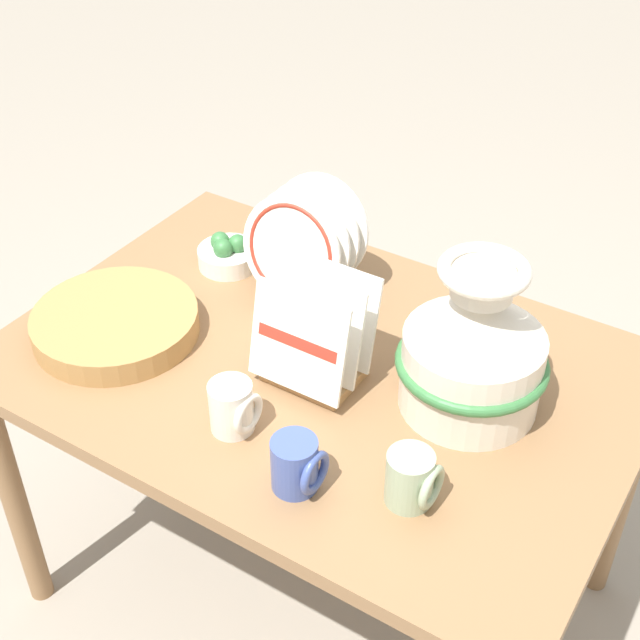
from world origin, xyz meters
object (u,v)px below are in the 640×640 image
object	(u,v)px
dish_rack_round_plates	(303,251)
ceramic_vase	(474,348)
mug_cream_glaze	(233,408)
fruit_bowl	(228,254)
mug_cobalt_glaze	(297,465)
mug_sage_glaze	(412,479)
wicker_charger_stack	(116,323)
dish_rack_square_plates	(315,344)

from	to	relation	value
dish_rack_round_plates	ceramic_vase	bearing A→B (deg)	-15.65
mug_cream_glaze	fruit_bowl	bearing A→B (deg)	128.14
mug_cream_glaze	mug_cobalt_glaze	bearing A→B (deg)	-17.80
ceramic_vase	mug_cream_glaze	bearing A→B (deg)	-138.74
mug_cobalt_glaze	mug_sage_glaze	bearing A→B (deg)	22.82
wicker_charger_stack	fruit_bowl	distance (m)	0.34
dish_rack_square_plates	mug_sage_glaze	world-z (taller)	dish_rack_square_plates
dish_rack_round_plates	fruit_bowl	xyz separation A→B (m)	(-0.22, 0.01, -0.09)
mug_cream_glaze	mug_sage_glaze	bearing A→B (deg)	3.09
mug_cream_glaze	fruit_bowl	size ratio (longest dim) A/B	0.72
dish_rack_round_plates	mug_cobalt_glaze	size ratio (longest dim) A/B	2.58
dish_rack_round_plates	dish_rack_square_plates	xyz separation A→B (m)	(0.17, -0.22, -0.03)
ceramic_vase	dish_rack_square_plates	bearing A→B (deg)	-162.51
dish_rack_round_plates	mug_cream_glaze	xyz separation A→B (m)	(0.12, -0.42, -0.07)
mug_cream_glaze	fruit_bowl	world-z (taller)	mug_cream_glaze
dish_rack_square_plates	dish_rack_round_plates	bearing A→B (deg)	127.63
fruit_bowl	mug_sage_glaze	bearing A→B (deg)	-30.60
wicker_charger_stack	dish_rack_square_plates	bearing A→B (deg)	14.03
wicker_charger_stack	fruit_bowl	size ratio (longest dim) A/B	2.45
wicker_charger_stack	fruit_bowl	xyz separation A→B (m)	(0.04, 0.34, 0.00)
dish_rack_round_plates	mug_cream_glaze	bearing A→B (deg)	-73.85
wicker_charger_stack	mug_sage_glaze	size ratio (longest dim) A/B	3.41
dish_rack_square_plates	mug_cobalt_glaze	xyz separation A→B (m)	(0.13, -0.26, -0.03)
mug_cobalt_glaze	fruit_bowl	bearing A→B (deg)	136.57
mug_cream_glaze	dish_rack_round_plates	bearing A→B (deg)	106.15
ceramic_vase	fruit_bowl	distance (m)	0.70
ceramic_vase	mug_cobalt_glaze	world-z (taller)	ceramic_vase
dish_rack_square_plates	fruit_bowl	world-z (taller)	dish_rack_square_plates
dish_rack_square_plates	mug_sage_glaze	bearing A→B (deg)	-30.62
wicker_charger_stack	mug_sage_glaze	world-z (taller)	mug_sage_glaze
ceramic_vase	mug_cobalt_glaze	size ratio (longest dim) A/B	3.13
wicker_charger_stack	mug_cream_glaze	xyz separation A→B (m)	(0.38, -0.10, 0.02)
ceramic_vase	wicker_charger_stack	bearing A→B (deg)	-164.56
dish_rack_square_plates	mug_cobalt_glaze	size ratio (longest dim) A/B	2.21
ceramic_vase	fruit_bowl	bearing A→B (deg)	168.55
dish_rack_round_plates	mug_sage_glaze	size ratio (longest dim) A/B	2.58
mug_cobalt_glaze	mug_cream_glaze	size ratio (longest dim) A/B	1.00
mug_cobalt_glaze	wicker_charger_stack	bearing A→B (deg)	164.69
mug_cobalt_glaze	mug_sage_glaze	distance (m)	0.20
mug_cobalt_glaze	fruit_bowl	xyz separation A→B (m)	(-0.52, 0.49, -0.02)
dish_rack_square_plates	fruit_bowl	distance (m)	0.45
mug_sage_glaze	mug_cream_glaze	bearing A→B (deg)	-176.91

